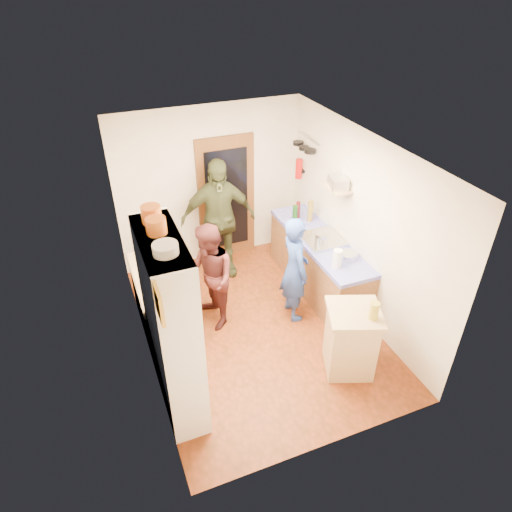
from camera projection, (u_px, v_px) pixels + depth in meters
floor at (257, 327)px, 6.44m from camera, size 3.00×4.00×0.02m
ceiling at (258, 149)px, 5.00m from camera, size 3.00×4.00×0.02m
wall_back at (210, 186)px, 7.28m from camera, size 3.00×0.02×2.60m
wall_front at (340, 359)px, 4.16m from camera, size 3.00×0.02×2.60m
wall_left at (136, 275)px, 5.25m from camera, size 0.02×4.00×2.60m
wall_right at (360, 227)px, 6.19m from camera, size 0.02×4.00×2.60m
door_frame at (226, 199)px, 7.46m from camera, size 0.95×0.06×2.10m
door_glass at (227, 200)px, 7.43m from camera, size 0.70×0.02×1.70m
hutch_body at (172, 328)px, 4.81m from camera, size 0.40×1.20×2.20m
hutch_top_shelf at (160, 241)px, 4.21m from camera, size 0.40×1.14×0.04m
plate_stack at (165, 249)px, 3.96m from camera, size 0.23×0.23×0.10m
orange_pot_a at (156, 226)px, 4.24m from camera, size 0.19×0.19×0.16m
orange_pot_b at (151, 214)px, 4.41m from camera, size 0.20×0.20×0.17m
left_counter_base at (163, 305)px, 6.18m from camera, size 0.60×1.40×0.85m
left_counter_top at (159, 278)px, 5.93m from camera, size 0.64×1.44×0.05m
toaster at (169, 288)px, 5.54m from camera, size 0.30×0.23×0.20m
kettle at (156, 277)px, 5.74m from camera, size 0.20×0.20×0.19m
orange_bowl at (162, 266)px, 6.03m from camera, size 0.23×0.23×0.10m
chopping_board at (151, 252)px, 6.38m from camera, size 0.32×0.25×0.02m
right_counter_base at (318, 266)px, 6.96m from camera, size 0.60×2.20×0.84m
right_counter_top at (320, 240)px, 6.72m from camera, size 0.62×2.22×0.06m
hob at (322, 239)px, 6.65m from camera, size 0.55×0.58×0.04m
pot_on_hob at (322, 237)px, 6.53m from camera, size 0.19×0.19×0.12m
bottle_a at (295, 215)px, 7.00m from camera, size 0.09×0.09×0.30m
bottle_b at (298, 210)px, 7.17m from camera, size 0.08×0.08×0.27m
bottle_c at (310, 211)px, 7.06m from camera, size 0.09×0.09×0.34m
paper_towel at (337, 259)px, 6.02m from camera, size 0.15×0.15×0.27m
mixing_bowl at (348, 256)px, 6.24m from camera, size 0.24×0.24×0.09m
island_base at (350, 341)px, 5.58m from camera, size 0.71×0.71×0.86m
island_top at (355, 313)px, 5.33m from camera, size 0.80×0.80×0.05m
cutting_board at (350, 310)px, 5.37m from camera, size 0.43×0.39×0.02m
oil_jar at (374, 311)px, 5.16m from camera, size 0.14×0.14×0.22m
pan_rail at (309, 138)px, 6.94m from camera, size 0.02×0.65×0.02m
pan_hang_a at (310, 151)px, 6.86m from camera, size 0.18×0.18×0.05m
pan_hang_b at (304, 148)px, 7.02m from camera, size 0.16×0.16×0.05m
pan_hang_c at (298, 143)px, 7.17m from camera, size 0.17×0.17×0.05m
wall_shelf at (337, 188)px, 6.27m from camera, size 0.26×0.42×0.03m
radio at (338, 182)px, 6.22m from camera, size 0.28×0.34×0.15m
ext_bracket at (302, 171)px, 7.41m from camera, size 0.06×0.10×0.04m
fire_extinguisher at (299, 169)px, 7.36m from camera, size 0.11×0.11×0.32m
picture_frame at (159, 304)px, 3.65m from camera, size 0.03×0.25×0.30m
person_hob at (297, 270)px, 6.24m from camera, size 0.40×0.59×1.57m
person_left at (211, 276)px, 6.14m from camera, size 0.66×0.81×1.55m
person_back at (219, 219)px, 7.02m from camera, size 1.21×0.63×1.97m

